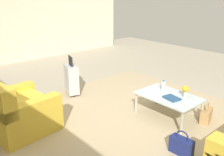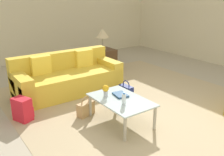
% 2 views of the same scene
% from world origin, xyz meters
% --- Properties ---
extents(ground_plane, '(12.00, 12.00, 0.00)m').
position_xyz_m(ground_plane, '(0.00, 0.00, 0.00)').
color(ground_plane, '#A89E89').
extents(wall_right, '(0.12, 8.00, 3.10)m').
position_xyz_m(wall_right, '(5.06, 0.00, 1.55)').
color(wall_right, beige).
rests_on(wall_right, ground).
extents(area_rug, '(5.20, 4.40, 0.01)m').
position_xyz_m(area_rug, '(-0.60, 0.20, 0.00)').
color(area_rug, tan).
rests_on(area_rug, ground).
extents(armchair, '(1.08, 1.04, 0.90)m').
position_xyz_m(armchair, '(0.89, 1.67, 0.30)').
color(armchair, gold).
rests_on(armchair, ground).
extents(coffee_table, '(1.07, 0.69, 0.41)m').
position_xyz_m(coffee_table, '(-0.40, -0.50, 0.36)').
color(coffee_table, silver).
rests_on(coffee_table, ground).
extents(water_bottle, '(0.06, 0.06, 0.20)m').
position_xyz_m(water_bottle, '(-0.20, -0.60, 0.51)').
color(water_bottle, silver).
rests_on(water_bottle, coffee_table).
extents(coffee_table_book, '(0.29, 0.23, 0.03)m').
position_xyz_m(coffee_table_book, '(-0.52, -0.42, 0.43)').
color(coffee_table_book, navy).
rests_on(coffee_table_book, coffee_table).
extents(flower_vase, '(0.11, 0.11, 0.21)m').
position_xyz_m(flower_vase, '(-0.62, -0.65, 0.54)').
color(flower_vase, '#B2B7BC').
rests_on(flower_vase, coffee_table).
extents(suitcase_silver, '(0.45, 0.33, 0.85)m').
position_xyz_m(suitcase_silver, '(1.60, 0.20, 0.36)').
color(suitcase_silver, '#B7B7BC').
rests_on(suitcase_silver, ground).
extents(handbag_navy, '(0.33, 0.15, 0.36)m').
position_xyz_m(handbag_navy, '(-1.18, 0.23, 0.13)').
color(handbag_navy, navy).
rests_on(handbag_navy, ground).
extents(handbag_tan, '(0.22, 0.35, 0.36)m').
position_xyz_m(handbag_tan, '(-0.94, -0.85, 0.13)').
color(handbag_tan, tan).
rests_on(handbag_tan, ground).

